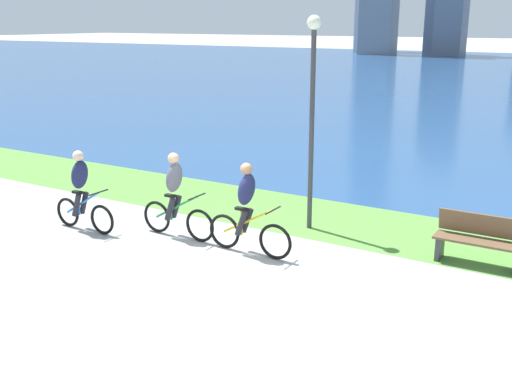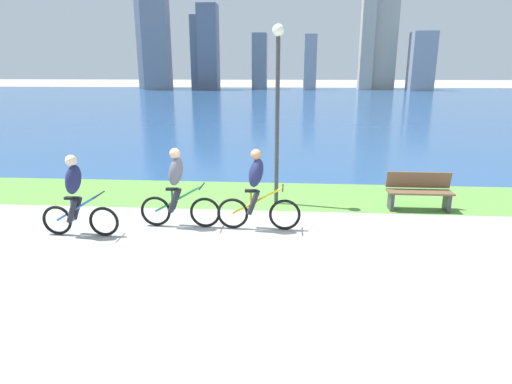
{
  "view_description": "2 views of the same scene",
  "coord_description": "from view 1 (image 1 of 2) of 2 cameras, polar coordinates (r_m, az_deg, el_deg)",
  "views": [
    {
      "loc": [
        5.78,
        -7.94,
        4.13
      ],
      "look_at": [
        0.4,
        0.98,
        1.18
      ],
      "focal_mm": 42.64,
      "sensor_mm": 36.0,
      "label": 1
    },
    {
      "loc": [
        0.88,
        -7.55,
        3.22
      ],
      "look_at": [
        0.25,
        0.59,
        0.91
      ],
      "focal_mm": 30.24,
      "sensor_mm": 36.0,
      "label": 2
    }
  ],
  "objects": [
    {
      "name": "ground_plane",
      "position": [
        10.65,
        -4.61,
        -7.06
      ],
      "size": [
        300.0,
        300.0,
        0.0
      ],
      "primitive_type": "plane",
      "color": "#9E9E99"
    },
    {
      "name": "grass_strip_bayside",
      "position": [
        13.46,
        4.07,
        -2.08
      ],
      "size": [
        120.0,
        2.63,
        0.01
      ],
      "primitive_type": "cube",
      "color": "#59933D",
      "rests_on": "ground"
    },
    {
      "name": "cyclist_lead",
      "position": [
        10.97,
        -0.82,
        -1.64
      ],
      "size": [
        1.75,
        0.52,
        1.7
      ],
      "color": "black",
      "rests_on": "ground"
    },
    {
      "name": "cyclist_trailing",
      "position": [
        11.92,
        -7.56,
        -0.36
      ],
      "size": [
        1.72,
        0.52,
        1.69
      ],
      "color": "black",
      "rests_on": "ground"
    },
    {
      "name": "cyclist_distant_rear",
      "position": [
        12.7,
        -16.06,
        0.12
      ],
      "size": [
        1.58,
        0.52,
        1.65
      ],
      "color": "black",
      "rests_on": "ground"
    },
    {
      "name": "bench_near_path",
      "position": [
        11.26,
        20.22,
        -4.28
      ],
      "size": [
        1.5,
        0.47,
        0.9
      ],
      "color": "brown",
      "rests_on": "ground"
    },
    {
      "name": "lamppost_tall",
      "position": [
        12.01,
        5.32,
        9.09
      ],
      "size": [
        0.28,
        0.28,
        4.23
      ],
      "color": "#38383D",
      "rests_on": "ground"
    }
  ]
}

